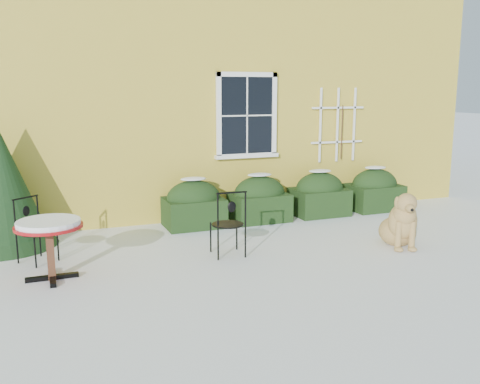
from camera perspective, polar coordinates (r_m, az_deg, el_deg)
name	(u,v)px	position (r m, az deg, el deg)	size (l,w,h in m)	color
ground	(266,267)	(7.64, 2.75, -7.98)	(80.00, 80.00, 0.00)	white
house	(153,59)	(13.93, -9.25, 13.84)	(12.40, 8.40, 6.40)	yellow
hedge_row	(290,197)	(10.45, 5.36, -0.56)	(4.95, 0.80, 0.91)	black
bistro_table	(49,230)	(7.38, -19.71, -3.87)	(0.87, 0.87, 0.80)	black
patio_chair_near	(229,223)	(7.99, -1.23, -3.33)	(0.49, 0.48, 1.01)	black
patio_chair_far	(35,230)	(8.28, -21.06, -3.81)	(0.59, 0.58, 0.95)	black
dog	(401,224)	(8.84, 16.78, -3.29)	(0.76, 0.99, 0.93)	tan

